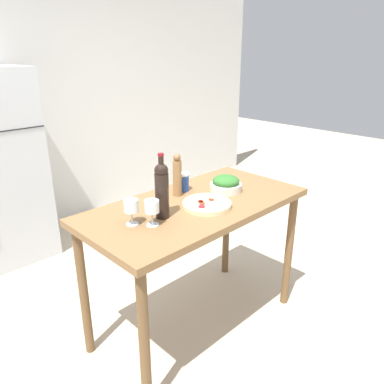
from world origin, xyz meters
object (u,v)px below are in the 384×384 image
object	(u,v)px
wine_bottle	(162,189)
salad_bowl	(226,184)
wine_glass_near	(152,208)
homemade_pizza	(207,204)
wine_glass_far	(131,207)
salt_canister	(183,182)
pepper_mill	(177,176)

from	to	relation	value
wine_bottle	salad_bowl	bearing A→B (deg)	2.76
wine_glass_near	salad_bowl	size ratio (longest dim) A/B	0.68
homemade_pizza	wine_glass_far	bearing A→B (deg)	166.06
wine_glass_near	salt_canister	size ratio (longest dim) A/B	1.19
pepper_mill	salt_canister	size ratio (longest dim) A/B	2.30
wine_glass_far	salt_canister	distance (m)	0.58
salad_bowl	salt_canister	xyz separation A→B (m)	(-0.20, 0.20, 0.01)
pepper_mill	salt_canister	world-z (taller)	pepper_mill
wine_glass_near	salt_canister	distance (m)	0.55
wine_bottle	wine_glass_near	bearing A→B (deg)	-158.88
wine_glass_far	salt_canister	size ratio (longest dim) A/B	1.19
wine_bottle	pepper_mill	size ratio (longest dim) A/B	1.34
wine_glass_far	salad_bowl	bearing A→B (deg)	-1.14
wine_glass_near	homemade_pizza	size ratio (longest dim) A/B	0.48
salad_bowl	wine_glass_far	bearing A→B (deg)	178.86
wine_bottle	salt_canister	size ratio (longest dim) A/B	3.09
pepper_mill	salad_bowl	size ratio (longest dim) A/B	1.31
wine_glass_near	salad_bowl	world-z (taller)	wine_glass_near
pepper_mill	salad_bowl	xyz separation A→B (m)	(0.29, -0.16, -0.09)
pepper_mill	salad_bowl	world-z (taller)	pepper_mill
salad_bowl	salt_canister	distance (m)	0.29
homemade_pizza	salt_canister	size ratio (longest dim) A/B	2.46
wine_glass_far	salad_bowl	xyz separation A→B (m)	(0.76, -0.02, -0.05)
wine_bottle	salad_bowl	xyz separation A→B (m)	(0.58, 0.03, -0.12)
wine_glass_near	homemade_pizza	xyz separation A→B (m)	(0.39, -0.03, -0.08)
salt_canister	wine_glass_near	bearing A→B (deg)	-150.47
wine_bottle	pepper_mill	bearing A→B (deg)	34.03
wine_glass_near	wine_bottle	bearing A→B (deg)	21.12
wine_glass_far	pepper_mill	xyz separation A→B (m)	(0.46, 0.15, 0.03)
pepper_mill	salt_canister	bearing A→B (deg)	23.50
wine_glass_near	wine_glass_far	size ratio (longest dim) A/B	1.00
wine_glass_far	salad_bowl	world-z (taller)	wine_glass_far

